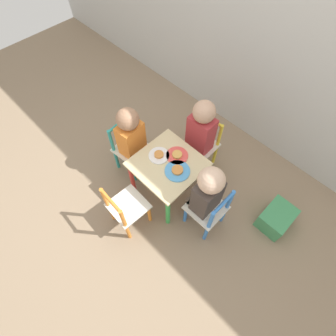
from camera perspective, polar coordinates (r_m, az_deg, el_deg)
The scene contains 13 objects.
ground_plane at distance 2.32m, azimuth 0.00°, elevation -4.75°, with size 6.00×6.00×0.00m, color #8C755B.
kids_table at distance 2.02m, azimuth 0.00°, elevation -0.18°, with size 0.48×0.48×0.42m.
chair_yellow at distance 2.30m, azimuth 7.32°, elevation 5.08°, with size 0.27×0.27×0.51m.
chair_teal at distance 2.28m, azimuth -8.31°, elevation 4.29°, with size 0.28×0.28×0.51m.
chair_blue at distance 1.99m, azimuth 8.87°, elevation -9.01°, with size 0.26×0.26×0.51m.
chair_orange at distance 2.00m, azimuth -9.17°, elevation -8.69°, with size 0.27×0.27×0.51m.
child_back at distance 2.10m, azimuth 6.94°, elevation 7.71°, with size 0.20×0.22×0.77m.
child_left at distance 2.10m, azimuth -7.78°, elevation 6.62°, with size 0.23×0.21×0.73m.
child_right at distance 1.82m, azimuth 8.27°, elevation -5.31°, with size 0.22×0.20×0.74m.
plate_back at distance 1.99m, azimuth 1.99°, elevation 2.78°, with size 0.17×0.17×0.03m.
plate_left at distance 1.99m, azimuth -1.98°, elevation 2.79°, with size 0.16×0.16×0.03m.
plate_right at distance 1.91m, azimuth 2.05°, elevation -0.59°, with size 0.19×0.19×0.03m.
storage_bin at distance 2.29m, azimuth 22.49°, elevation -10.03°, with size 0.21×0.27×0.17m.
Camera 1 is at (0.76, -0.76, 2.06)m, focal length 28.00 mm.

